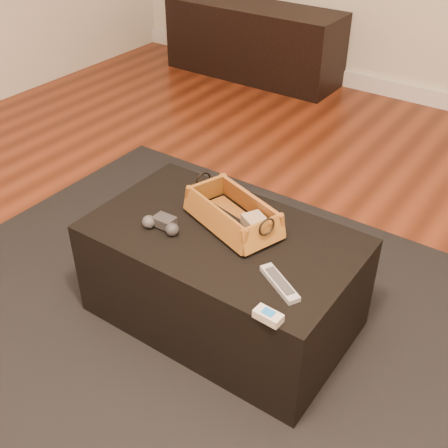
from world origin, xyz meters
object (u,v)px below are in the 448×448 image
Objects in this scene: silver_remote at (280,283)px; cream_gadget at (268,316)px; ottoman at (223,277)px; wicker_basket at (233,215)px; game_controller at (162,224)px; tv_remote at (227,218)px; media_cabinet at (254,41)px.

cream_gadget reaches higher than silver_remote.
ottoman is 2.33× the size of wicker_basket.
wicker_basket is at bearing 136.41° from cream_gadget.
wicker_basket is 2.73× the size of game_controller.
tv_remote is at bearing -162.21° from wicker_basket.
cream_gadget is (0.37, -0.35, -0.03)m from wicker_basket.
cream_gadget is (0.37, -0.29, 0.22)m from ottoman.
media_cabinet reaches higher than tv_remote.
cream_gadget is (0.39, -0.34, -0.01)m from tv_remote.
wicker_basket is at bearing -59.14° from media_cabinet.
game_controller is at bearing 162.78° from cream_gadget.
media_cabinet is at bearing 124.05° from silver_remote.
media_cabinet reaches higher than game_controller.
cream_gadget is (1.78, -2.71, 0.17)m from media_cabinet.
game_controller is 1.73× the size of cream_gadget.
media_cabinet is at bearing 120.16° from ottoman.
silver_remote is at bearing -31.68° from wicker_basket.
media_cabinet is 2.75m from tv_remote.
wicker_basket is (1.41, -2.36, 0.20)m from media_cabinet.
wicker_basket is 0.51m from cream_gadget.
wicker_basket is (0.02, 0.01, 0.02)m from tv_remote.
media_cabinet is 9.01× the size of game_controller.
media_cabinet reaches higher than cream_gadget.
media_cabinet is 3.25m from cream_gadget.
cream_gadget is at bearing -17.22° from game_controller.
cream_gadget is (0.05, -0.15, 0.00)m from silver_remote.
wicker_basket is at bearing 30.87° from tv_remote.
game_controller is at bearing 177.70° from silver_remote.
tv_remote is 1.08× the size of silver_remote.
game_controller is at bearing -122.93° from tv_remote.
ottoman is 4.89× the size of tv_remote.
media_cabinet reaches higher than ottoman.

